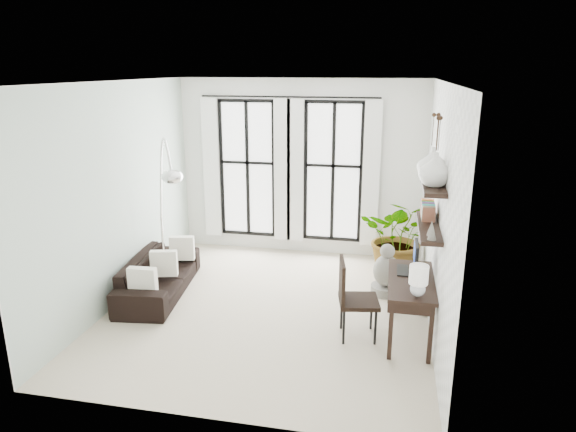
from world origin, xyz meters
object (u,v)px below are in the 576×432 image
(sofa, at_px, (159,275))
(plant, at_px, (400,237))
(desk, at_px, (411,285))
(arc_lamp, at_px, (165,179))
(desk_chair, at_px, (351,294))
(buddha, at_px, (386,273))

(sofa, distance_m, plant, 3.92)
(desk, height_order, arc_lamp, arc_lamp)
(plant, relative_size, desk_chair, 1.30)
(sofa, xyz_separation_m, desk, (3.74, -0.64, 0.45))
(arc_lamp, bearing_deg, sofa, -115.01)
(desk, bearing_deg, sofa, 170.34)
(desk, bearing_deg, buddha, 103.21)
(plant, xyz_separation_m, buddha, (-0.19, -0.77, -0.34))
(sofa, distance_m, arc_lamp, 1.50)
(plant, relative_size, desk, 1.01)
(desk, height_order, buddha, desk)
(plant, bearing_deg, desk_chair, -105.51)
(sofa, xyz_separation_m, plant, (3.62, 1.45, 0.39))
(sofa, bearing_deg, desk_chair, -110.85)
(desk_chair, bearing_deg, desk, -1.52)
(plant, bearing_deg, arc_lamp, -160.87)
(desk_chair, bearing_deg, plant, 64.47)
(desk_chair, bearing_deg, buddha, 63.40)
(plant, height_order, buddha, plant)
(sofa, distance_m, desk_chair, 3.12)
(sofa, bearing_deg, buddha, -85.81)
(buddha, bearing_deg, arc_lamp, -172.35)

